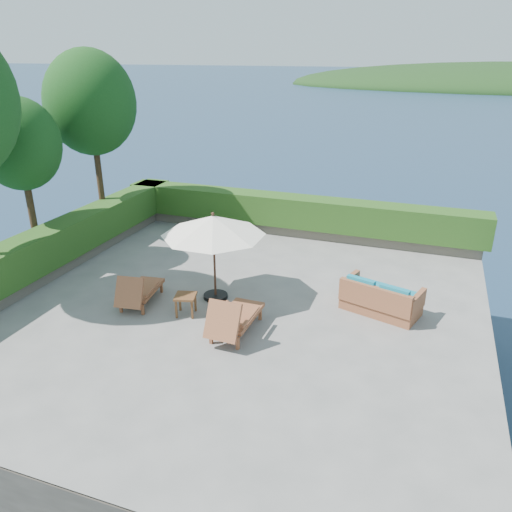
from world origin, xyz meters
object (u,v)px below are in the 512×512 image
(patio_umbrella, at_px, (213,226))
(side_table, at_px, (186,299))
(lounge_left, at_px, (139,291))
(lounge_right, at_px, (234,318))
(wicker_loveseat, at_px, (380,300))

(patio_umbrella, bearing_deg, side_table, -106.54)
(patio_umbrella, xyz_separation_m, side_table, (-0.31, -1.04, -1.53))
(lounge_left, relative_size, side_table, 2.89)
(patio_umbrella, distance_m, lounge_right, 2.42)
(wicker_loveseat, bearing_deg, patio_umbrella, -154.33)
(patio_umbrella, relative_size, wicker_loveseat, 1.66)
(lounge_left, height_order, wicker_loveseat, lounge_left)
(patio_umbrella, relative_size, lounge_left, 1.97)
(lounge_left, bearing_deg, patio_umbrella, 22.73)
(patio_umbrella, height_order, wicker_loveseat, patio_umbrella)
(side_table, xyz_separation_m, wicker_loveseat, (4.38, 1.67, -0.08))
(lounge_right, bearing_deg, patio_umbrella, 127.79)
(lounge_left, distance_m, wicker_loveseat, 5.93)
(patio_umbrella, height_order, lounge_left, patio_umbrella)
(lounge_left, xyz_separation_m, side_table, (1.33, -0.06, 0.03))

